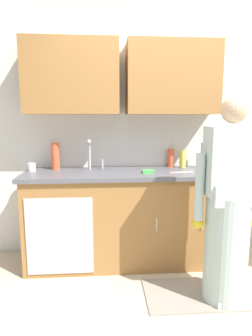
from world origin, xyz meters
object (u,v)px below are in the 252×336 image
Objects in this scene: bottle_water_short at (171,158)px; cup_by_sink at (32,167)px; person_at_sink at (228,218)px; sponge at (148,171)px; knife_on_counter at (182,172)px; sink at (93,173)px; bottle_dish_liquid at (55,156)px; bottle_cleaner_spray at (203,155)px; bottle_water_tall at (183,159)px.

cup_by_sink is at bearing -173.75° from bottle_water_short.
person_at_sink is 1.89m from cup_by_sink.
knife_on_counter is at bearing 1.53° from sponge.
knife_on_counter is at bearing -6.41° from sink.
knife_on_counter is (1.25, -0.26, -0.13)m from bottle_dish_liquid.
bottle_water_short is (-0.24, 0.97, 0.35)m from person_at_sink.
bottle_cleaner_spray is 1.37× the size of bottle_water_short.
sponge is (-0.54, 0.63, 0.26)m from person_at_sink.
bottle_water_tall is (0.11, -0.07, -0.00)m from bottle_water_short.
sink is at bearing -164.32° from bottle_water_short.
cup_by_sink is at bearing 172.96° from sink.
sink is 0.31× the size of person_at_sink.
bottle_dish_liquid reaches higher than sponge.
sponge is (0.92, -0.27, -0.12)m from bottle_dish_liquid.
bottle_cleaner_spray is at bearing -0.65° from bottle_dish_liquid.
cup_by_sink is at bearing -14.03° from knife_on_counter.
bottle_cleaner_spray is 1.43× the size of bottle_water_tall.
bottle_dish_liquid reaches higher than bottle_water_tall.
bottle_water_tall reaches higher than cup_by_sink.
bottle_dish_liquid reaches higher than bottle_cleaner_spray.
bottle_dish_liquid is 0.97m from sponge.
sponge is (-0.33, -0.01, 0.01)m from knife_on_counter.
bottle_water_tall is 1.55m from cup_by_sink.
bottle_dish_liquid is 0.26m from cup_by_sink.
bottle_cleaner_spray is 0.22m from bottle_water_tall.
bottle_cleaner_spray is at bearing -14.33° from bottle_water_short.
sponge is at bearing -131.33° from bottle_water_short.
knife_on_counter is at bearing -83.69° from bottle_water_short.
sink is 2.69× the size of bottle_water_tall.
sink is 2.08× the size of knife_on_counter.
knife_on_counter is 2.18× the size of sponge.
person_at_sink is at bearing -25.71° from cup_by_sink.
sink is 6.18× the size of cup_by_sink.
person_at_sink is at bearing -81.89° from bottle_water_tall.
cup_by_sink is (-1.55, -0.09, -0.05)m from bottle_water_tall.
bottle_dish_liquid is (-1.22, -0.07, 0.04)m from bottle_water_short.
bottle_dish_liquid is at bearing 163.51° from sponge.
cup_by_sink reaches higher than sponge.
bottle_dish_liquid is (-1.46, 0.90, 0.38)m from person_at_sink.
bottle_water_tall is at bearing 33.48° from sponge.
cup_by_sink is 1.15m from sponge.
knife_on_counter is at bearing -11.85° from bottle_dish_liquid.
bottle_water_short reaches higher than bottle_water_tall.
person_at_sink is at bearing -95.74° from bottle_cleaner_spray.
sink is 1.88× the size of bottle_cleaner_spray.
cup_by_sink is at bearing -157.69° from bottle_dish_liquid.
person_at_sink reaches higher than bottle_water_tall.
bottle_dish_liquid is at bearing 156.86° from sink.
bottle_cleaner_spray is at bearing 7.30° from sink.
bottle_cleaner_spray is 3.29× the size of cup_by_sink.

